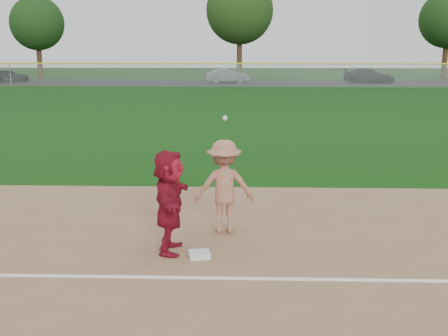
{
  "coord_description": "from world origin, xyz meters",
  "views": [
    {
      "loc": [
        0.35,
        -9.07,
        3.64
      ],
      "look_at": [
        0.0,
        1.5,
        1.3
      ],
      "focal_mm": 45.0,
      "sensor_mm": 36.0,
      "label": 1
    }
  ],
  "objects_px": {
    "car_mid": "(227,76)",
    "car_left": "(9,76)",
    "car_right": "(369,75)",
    "first_base": "(199,254)",
    "base_runner": "(169,202)"
  },
  "relations": [
    {
      "from": "first_base",
      "to": "base_runner",
      "type": "distance_m",
      "value": 1.06
    },
    {
      "from": "first_base",
      "to": "car_mid",
      "type": "height_order",
      "value": "car_mid"
    },
    {
      "from": "base_runner",
      "to": "car_right",
      "type": "xyz_separation_m",
      "value": [
        13.35,
        45.24,
        -0.23
      ]
    },
    {
      "from": "base_runner",
      "to": "car_right",
      "type": "height_order",
      "value": "base_runner"
    },
    {
      "from": "first_base",
      "to": "car_mid",
      "type": "bearing_deg",
      "value": 90.91
    },
    {
      "from": "base_runner",
      "to": "car_left",
      "type": "distance_m",
      "value": 49.8
    },
    {
      "from": "first_base",
      "to": "base_runner",
      "type": "xyz_separation_m",
      "value": [
        -0.54,
        0.25,
        0.88
      ]
    },
    {
      "from": "car_left",
      "to": "car_mid",
      "type": "distance_m",
      "value": 21.24
    },
    {
      "from": "car_mid",
      "to": "car_right",
      "type": "height_order",
      "value": "car_right"
    },
    {
      "from": "car_mid",
      "to": "base_runner",
      "type": "bearing_deg",
      "value": 171.5
    },
    {
      "from": "first_base",
      "to": "car_right",
      "type": "relative_size",
      "value": 0.07
    },
    {
      "from": "car_left",
      "to": "car_right",
      "type": "xyz_separation_m",
      "value": [
        34.78,
        0.28,
        0.06
      ]
    },
    {
      "from": "car_left",
      "to": "car_mid",
      "type": "relative_size",
      "value": 0.92
    },
    {
      "from": "car_mid",
      "to": "car_left",
      "type": "bearing_deg",
      "value": 81.02
    },
    {
      "from": "car_left",
      "to": "base_runner",
      "type": "bearing_deg",
      "value": -175.43
    }
  ]
}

